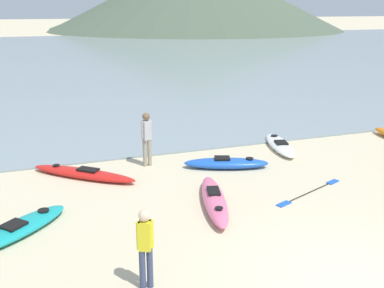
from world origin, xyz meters
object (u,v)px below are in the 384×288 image
object	(u,v)px
person_near_foreground	(145,244)
kayak_on_sand_0	(83,173)
kayak_on_sand_2	(280,145)
kayak_on_sand_5	(214,200)
kayak_on_sand_6	(19,228)
person_near_waterline	(147,136)
loose_paddle	(310,192)
kayak_on_sand_1	(226,163)

from	to	relation	value
person_near_foreground	kayak_on_sand_0	bearing A→B (deg)	94.10
kayak_on_sand_2	person_near_foreground	distance (m)	9.48
kayak_on_sand_0	person_near_foreground	xyz separation A→B (m)	(0.44, -6.09, 0.77)
kayak_on_sand_5	kayak_on_sand_6	bearing A→B (deg)	178.41
kayak_on_sand_6	kayak_on_sand_0	bearing A→B (deg)	59.65
kayak_on_sand_2	person_near_waterline	xyz separation A→B (m)	(-5.04, -0.20, 0.89)
kayak_on_sand_5	person_near_foreground	bearing A→B (deg)	-131.38
kayak_on_sand_2	kayak_on_sand_5	xyz separation A→B (m)	(-4.17, -3.79, 0.04)
person_near_waterline	kayak_on_sand_2	bearing A→B (deg)	2.27
kayak_on_sand_2	loose_paddle	world-z (taller)	kayak_on_sand_2
person_near_waterline	kayak_on_sand_5	bearing A→B (deg)	-76.28
kayak_on_sand_5	person_near_foreground	world-z (taller)	person_near_foreground
kayak_on_sand_5	kayak_on_sand_0	bearing A→B (deg)	132.79
kayak_on_sand_2	kayak_on_sand_6	bearing A→B (deg)	-157.76
person_near_foreground	kayak_on_sand_5	bearing A→B (deg)	48.62
kayak_on_sand_5	loose_paddle	world-z (taller)	kayak_on_sand_5
person_near_waterline	loose_paddle	distance (m)	5.34
kayak_on_sand_6	loose_paddle	xyz separation A→B (m)	(7.61, -0.24, -0.11)
kayak_on_sand_0	kayak_on_sand_1	xyz separation A→B (m)	(4.43, -0.69, 0.03)
kayak_on_sand_2	person_near_waterline	world-z (taller)	person_near_waterline
kayak_on_sand_1	kayak_on_sand_2	world-z (taller)	kayak_on_sand_1
kayak_on_sand_0	person_near_foreground	bearing A→B (deg)	-85.90
kayak_on_sand_0	person_near_foreground	world-z (taller)	person_near_foreground
kayak_on_sand_2	kayak_on_sand_5	world-z (taller)	kayak_on_sand_5
loose_paddle	kayak_on_sand_5	bearing A→B (deg)	177.75
kayak_on_sand_5	loose_paddle	distance (m)	2.85
kayak_on_sand_1	kayak_on_sand_2	size ratio (longest dim) A/B	0.93
person_near_waterline	loose_paddle	world-z (taller)	person_near_waterline
kayak_on_sand_5	kayak_on_sand_6	distance (m)	4.78
person_near_foreground	loose_paddle	distance (m)	6.11
kayak_on_sand_1	person_near_waterline	xyz separation A→B (m)	(-2.33, 1.07, 0.85)
kayak_on_sand_0	kayak_on_sand_2	distance (m)	7.16
kayak_on_sand_6	kayak_on_sand_5	bearing A→B (deg)	-1.59
person_near_foreground	loose_paddle	world-z (taller)	person_near_foreground
kayak_on_sand_1	person_near_waterline	bearing A→B (deg)	155.46
kayak_on_sand_1	person_near_waterline	distance (m)	2.70
kayak_on_sand_2	person_near_foreground	world-z (taller)	person_near_foreground
kayak_on_sand_5	loose_paddle	xyz separation A→B (m)	(2.84, -0.11, -0.15)
kayak_on_sand_2	loose_paddle	distance (m)	4.12
kayak_on_sand_1	kayak_on_sand_2	bearing A→B (deg)	25.04
kayak_on_sand_0	kayak_on_sand_6	size ratio (longest dim) A/B	1.21
person_near_foreground	loose_paddle	xyz separation A→B (m)	(5.38, 2.77, -0.88)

